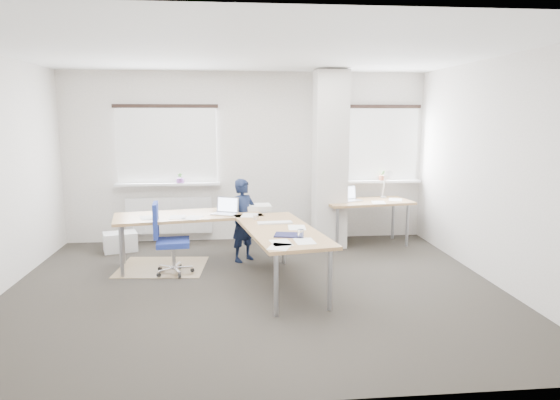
{
  "coord_description": "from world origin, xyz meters",
  "views": [
    {
      "loc": [
        -0.27,
        -5.85,
        2.09
      ],
      "look_at": [
        0.4,
        0.9,
        0.94
      ],
      "focal_mm": 32.0,
      "sensor_mm": 36.0,
      "label": 1
    }
  ],
  "objects": [
    {
      "name": "room_shell",
      "position": [
        0.18,
        0.45,
        1.75
      ],
      "size": [
        6.04,
        5.04,
        2.82
      ],
      "color": "beige",
      "rests_on": "ground"
    },
    {
      "name": "white_crate",
      "position": [
        -2.01,
        1.91,
        0.15
      ],
      "size": [
        0.57,
        0.48,
        0.3
      ],
      "primitive_type": "cube",
      "rotation": [
        0.0,
        0.0,
        0.3
      ],
      "color": "white",
      "rests_on": "ground"
    },
    {
      "name": "desk_side",
      "position": [
        1.92,
        1.92,
        0.69
      ],
      "size": [
        1.49,
        0.9,
        1.22
      ],
      "rotation": [
        0.0,
        0.0,
        0.15
      ],
      "color": "olive",
      "rests_on": "ground"
    },
    {
      "name": "person",
      "position": [
        -0.09,
        1.2,
        0.6
      ],
      "size": [
        0.52,
        0.51,
        1.2
      ],
      "primitive_type": "imported",
      "rotation": [
        0.0,
        0.0,
        0.76
      ],
      "color": "black",
      "rests_on": "ground"
    },
    {
      "name": "task_chair",
      "position": [
        -1.09,
        0.69,
        0.27
      ],
      "size": [
        0.53,
        0.52,
        0.97
      ],
      "rotation": [
        0.0,
        0.0,
        0.08
      ],
      "color": "navy",
      "rests_on": "ground"
    },
    {
      "name": "ground",
      "position": [
        0.0,
        0.0,
        0.0
      ],
      "size": [
        6.0,
        6.0,
        0.0
      ],
      "primitive_type": "plane",
      "color": "#282420",
      "rests_on": "ground"
    },
    {
      "name": "floor_mat",
      "position": [
        -1.25,
        0.99,
        0.0
      ],
      "size": [
        1.25,
        1.09,
        0.01
      ],
      "primitive_type": "cube",
      "rotation": [
        0.0,
        0.0,
        -0.08
      ],
      "color": "olive",
      "rests_on": "ground"
    },
    {
      "name": "desk_main",
      "position": [
        -0.23,
        0.58,
        0.69
      ],
      "size": [
        2.82,
        2.63,
        0.96
      ],
      "rotation": [
        0.0,
        0.0,
        0.17
      ],
      "color": "olive",
      "rests_on": "ground"
    }
  ]
}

